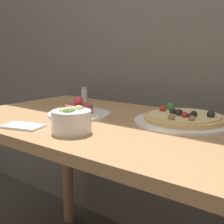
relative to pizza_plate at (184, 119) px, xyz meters
The scene contains 6 objects.
dining_table 0.24m from the pizza_plate, 138.48° to the right, with size 1.34×0.70×0.74m.
pizza_plate is the anchor object (origin of this frame).
tartare_plate 0.41m from the pizza_plate, 160.22° to the right, with size 0.25×0.25×0.08m.
small_bowl 0.41m from the pizza_plate, 123.31° to the right, with size 0.13×0.13×0.08m.
napkin 0.57m from the pizza_plate, 135.28° to the right, with size 0.15×0.12×0.01m.
salt_shaker 0.61m from the pizza_plate, 168.63° to the left, with size 0.03×0.03×0.07m.
Camera 1 is at (0.63, -0.53, 1.00)m, focal length 50.00 mm.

